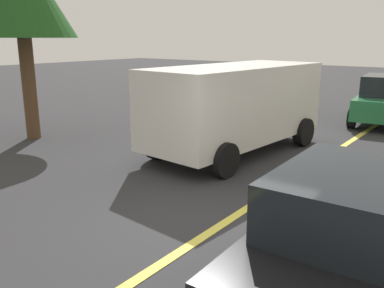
{
  "coord_description": "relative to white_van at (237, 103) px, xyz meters",
  "views": [
    {
      "loc": [
        -4.6,
        -3.19,
        2.85
      ],
      "look_at": [
        0.77,
        0.86,
        1.11
      ],
      "focal_mm": 38.35,
      "sensor_mm": 36.0,
      "label": 1
    }
  ],
  "objects": [
    {
      "name": "lane_marking_centre",
      "position": [
        -1.23,
        -2.06,
        -1.26
      ],
      "size": [
        28.0,
        0.16,
        0.01
      ],
      "primitive_type": "cube",
      "color": "#E0D14C"
    },
    {
      "name": "ground_plane",
      "position": [
        -4.23,
        -2.06,
        -1.27
      ],
      "size": [
        80.0,
        80.0,
        0.0
      ],
      "primitive_type": "plane",
      "color": "#2D2D30"
    },
    {
      "name": "car_black_crossing",
      "position": [
        -4.55,
        -4.29,
        -0.49
      ],
      "size": [
        4.07,
        2.17,
        1.54
      ],
      "color": "black",
      "rests_on": "ground_plane"
    },
    {
      "name": "white_van",
      "position": [
        0.0,
        0.0,
        0.0
      ],
      "size": [
        5.35,
        2.6,
        2.2
      ],
      "color": "silver",
      "rests_on": "ground_plane"
    }
  ]
}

